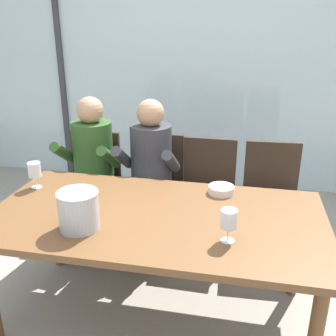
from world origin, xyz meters
TOP-DOWN VIEW (x-y plane):
  - ground at (0.00, 1.00)m, footprint 14.00×14.00m
  - window_glass_panel at (0.00, 2.23)m, footprint 7.12×0.03m
  - window_mullion_left at (-1.60, 2.21)m, footprint 0.06×0.06m
  - hillside_vineyard at (0.00, 6.38)m, footprint 13.12×2.40m
  - dining_table at (0.00, 0.00)m, footprint 1.92×1.00m
  - chair_near_curtain at (-0.75, 0.89)m, footprint 0.46×0.46m
  - chair_left_of_center at (-0.22, 0.93)m, footprint 0.44×0.44m
  - chair_center at (0.21, 0.89)m, footprint 0.44×0.44m
  - chair_right_of_center at (0.70, 0.90)m, footprint 0.46×0.46m
  - person_olive_shirt at (-0.72, 0.77)m, footprint 0.48×0.62m
  - person_charcoal_jacket at (-0.24, 0.77)m, footprint 0.47×0.62m
  - ice_bucket_primary at (-0.36, -0.24)m, footprint 0.22×0.22m
  - tasting_bowl at (0.35, 0.36)m, footprint 0.16×0.16m
  - wine_glass_by_left_taster at (-0.86, 0.21)m, footprint 0.08×0.08m
  - wine_glass_near_bucket at (0.42, -0.21)m, footprint 0.08×0.08m

SIDE VIEW (x-z plane):
  - ground at x=0.00m, z-range 0.00..0.00m
  - chair_near_curtain at x=-0.75m, z-range 0.08..0.98m
  - chair_left_of_center at x=-0.22m, z-range 0.08..0.98m
  - chair_center at x=0.21m, z-range 0.08..0.98m
  - chair_right_of_center at x=0.70m, z-range 0.08..0.98m
  - dining_table at x=0.00m, z-range 0.29..1.02m
  - person_olive_shirt at x=-0.72m, z-range 0.09..1.31m
  - person_charcoal_jacket at x=-0.24m, z-range 0.09..1.31m
  - tasting_bowl at x=0.35m, z-range 0.73..0.78m
  - ice_bucket_primary at x=-0.36m, z-range 0.73..0.94m
  - wine_glass_by_left_taster at x=-0.86m, z-range 0.76..0.93m
  - wine_glass_near_bucket at x=0.42m, z-range 0.76..0.94m
  - hillside_vineyard at x=0.00m, z-range 0.00..1.81m
  - window_glass_panel at x=0.00m, z-range 0.00..2.60m
  - window_mullion_left at x=-1.60m, z-range 0.00..2.60m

